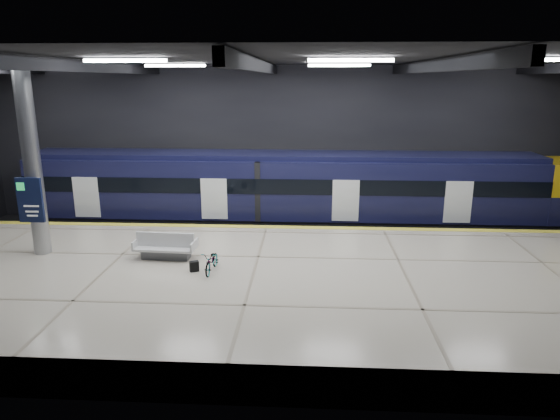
{
  "coord_description": "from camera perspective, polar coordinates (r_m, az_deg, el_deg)",
  "views": [
    {
      "loc": [
        1.75,
        -17.93,
        7.33
      ],
      "look_at": [
        0.65,
        1.5,
        2.2
      ],
      "focal_mm": 32.0,
      "sensor_mm": 36.0,
      "label": 1
    }
  ],
  "objects": [
    {
      "name": "pannier_bag",
      "position": [
        16.98,
        -9.78,
        -6.36
      ],
      "size": [
        0.35,
        0.28,
        0.35
      ],
      "primitive_type": "cube",
      "rotation": [
        0.0,
        0.0,
        0.41
      ],
      "color": "black",
      "rests_on": "platform"
    },
    {
      "name": "rails",
      "position": [
        24.59,
        -0.97,
        -2.38
      ],
      "size": [
        30.0,
        1.52,
        0.16
      ],
      "color": "gray",
      "rests_on": "ground"
    },
    {
      "name": "train",
      "position": [
        24.02,
        4.41,
        2.04
      ],
      "size": [
        29.4,
        2.84,
        3.79
      ],
      "color": "black",
      "rests_on": "ground"
    },
    {
      "name": "room_shell",
      "position": [
        18.09,
        -2.35,
        9.65
      ],
      "size": [
        30.1,
        16.1,
        8.05
      ],
      "color": "black",
      "rests_on": "ground"
    },
    {
      "name": "safety_strip",
      "position": [
        21.67,
        -1.52,
        -1.93
      ],
      "size": [
        30.0,
        0.4,
        0.01
      ],
      "primitive_type": "cube",
      "color": "yellow",
      "rests_on": "platform"
    },
    {
      "name": "ground",
      "position": [
        19.45,
        -2.17,
        -7.38
      ],
      "size": [
        30.0,
        30.0,
        0.0
      ],
      "primitive_type": "plane",
      "color": "black",
      "rests_on": "ground"
    },
    {
      "name": "info_column",
      "position": [
        19.73,
        -26.52,
        4.86
      ],
      "size": [
        0.9,
        0.78,
        6.9
      ],
      "color": "#9EA0A5",
      "rests_on": "platform"
    },
    {
      "name": "bench",
      "position": [
        18.31,
        -12.92,
        -4.4
      ],
      "size": [
        2.22,
        1.02,
        0.96
      ],
      "rotation": [
        0.0,
        0.0,
        -0.06
      ],
      "color": "#595B60",
      "rests_on": "platform"
    },
    {
      "name": "bicycle",
      "position": [
        16.78,
        -7.8,
        -5.81
      ],
      "size": [
        0.59,
        1.44,
        0.74
      ],
      "primitive_type": "imported",
      "rotation": [
        0.0,
        0.0,
        -0.07
      ],
      "color": "#99999E",
      "rests_on": "platform"
    },
    {
      "name": "platform",
      "position": [
        16.95,
        -2.99,
        -8.84
      ],
      "size": [
        30.0,
        11.0,
        1.1
      ],
      "primitive_type": "cube",
      "color": "beige",
      "rests_on": "ground"
    }
  ]
}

